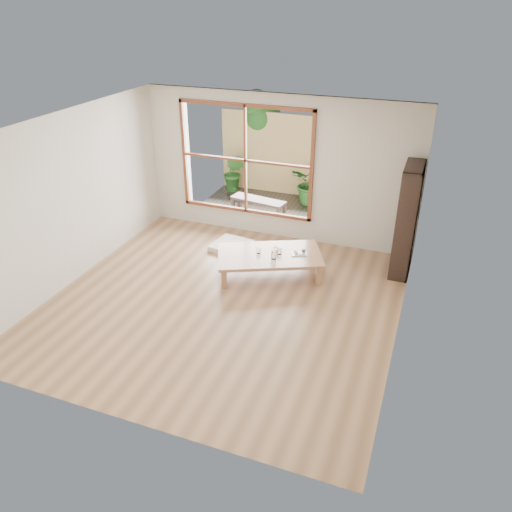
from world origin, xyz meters
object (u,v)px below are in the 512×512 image
(garden_bench, at_px, (258,202))
(food_tray, at_px, (300,253))
(low_table, at_px, (270,256))
(bookshelf, at_px, (407,220))

(garden_bench, bearing_deg, food_tray, -44.58)
(low_table, bearing_deg, garden_bench, 90.09)
(food_tray, bearing_deg, bookshelf, -0.02)
(bookshelf, height_order, food_tray, bookshelf)
(bookshelf, xyz_separation_m, food_tray, (-1.53, -0.70, -0.52))
(bookshelf, xyz_separation_m, garden_bench, (-2.96, 1.23, -0.57))
(food_tray, relative_size, garden_bench, 0.27)
(food_tray, bearing_deg, low_table, 176.26)
(low_table, relative_size, bookshelf, 1.05)
(low_table, height_order, bookshelf, bookshelf)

